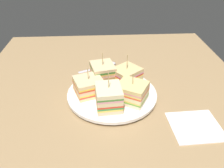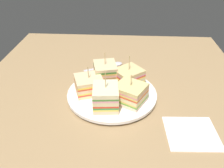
# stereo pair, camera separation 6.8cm
# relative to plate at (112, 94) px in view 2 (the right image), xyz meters

# --- Properties ---
(ground_plane) EXTENTS (1.03, 0.90, 0.02)m
(ground_plane) POSITION_rel_plate_xyz_m (0.00, 0.00, -0.02)
(ground_plane) COLOR #9B7B52
(plate) EXTENTS (0.27, 0.27, 0.02)m
(plate) POSITION_rel_plate_xyz_m (0.00, 0.00, 0.00)
(plate) COLOR white
(plate) RESTS_ON ground_plane
(sandwich_wedge_0) EXTENTS (0.08, 0.07, 0.11)m
(sandwich_wedge_0) POSITION_rel_plate_xyz_m (-0.07, 0.01, 0.04)
(sandwich_wedge_0) COLOR beige
(sandwich_wedge_0) RESTS_ON plate
(sandwich_wedge_1) EXTENTS (0.10, 0.10, 0.09)m
(sandwich_wedge_1) POSITION_rel_plate_xyz_m (-0.04, -0.05, 0.03)
(sandwich_wedge_1) COLOR beige
(sandwich_wedge_1) RESTS_ON plate
(sandwich_wedge_2) EXTENTS (0.10, 0.11, 0.10)m
(sandwich_wedge_2) POSITION_rel_plate_xyz_m (0.05, -0.05, 0.03)
(sandwich_wedge_2) COLOR beige
(sandwich_wedge_2) RESTS_ON plate
(sandwich_wedge_3) EXTENTS (0.09, 0.08, 0.10)m
(sandwich_wedge_3) POSITION_rel_plate_xyz_m (0.06, 0.03, 0.04)
(sandwich_wedge_3) COLOR #D9C482
(sandwich_wedge_3) RESTS_ON plate
(sandwich_wedge_4) EXTENTS (0.10, 0.10, 0.09)m
(sandwich_wedge_4) POSITION_rel_plate_xyz_m (-0.00, 0.07, 0.03)
(sandwich_wedge_4) COLOR beige
(sandwich_wedge_4) RESTS_ON plate
(spoon) EXTENTS (0.08, 0.14, 0.01)m
(spoon) POSITION_rel_plate_xyz_m (0.20, 0.01, -0.01)
(spoon) COLOR silver
(spoon) RESTS_ON ground_plane
(napkin) EXTENTS (0.12, 0.13, 0.01)m
(napkin) POSITION_rel_plate_xyz_m (-0.14, -0.21, -0.01)
(napkin) COLOR white
(napkin) RESTS_ON ground_plane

